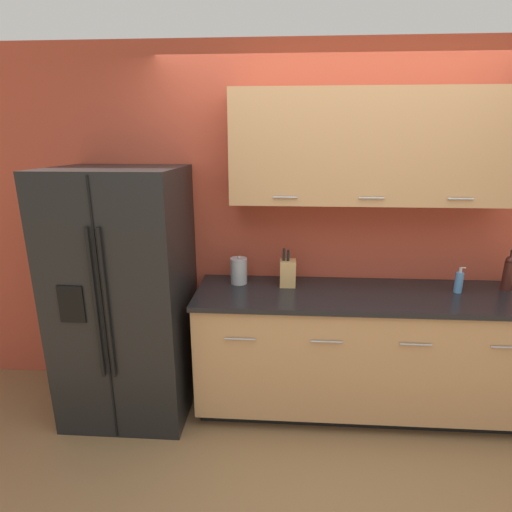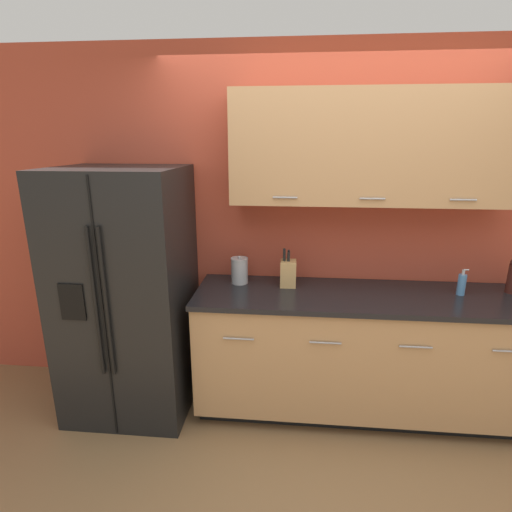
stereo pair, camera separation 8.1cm
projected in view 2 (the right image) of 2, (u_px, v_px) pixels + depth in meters
ground_plane at (337, 495)px, 2.27m from camera, size 14.00×14.00×0.00m
wall_back at (341, 211)px, 2.89m from camera, size 10.00×0.39×2.60m
counter_unit at (359, 353)px, 2.87m from camera, size 2.33×0.64×0.93m
refrigerator at (128, 294)px, 2.84m from camera, size 0.85×0.77×1.77m
knife_block at (288, 273)px, 2.86m from camera, size 0.11×0.12×0.29m
soap_dispenser at (462, 284)px, 2.71m from camera, size 0.06×0.05×0.18m
steel_canister at (239, 270)px, 2.92m from camera, size 0.13×0.13×0.21m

